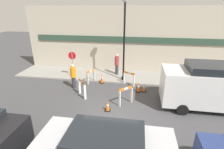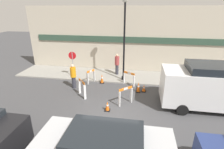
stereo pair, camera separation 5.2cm
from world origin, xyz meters
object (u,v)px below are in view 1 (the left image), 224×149
object	(u,v)px
stop_sign	(72,60)
person_worker	(73,76)
person_pedestrian	(117,63)
work_van	(215,85)
streetlamp_post	(124,29)

from	to	relation	value
stop_sign	person_worker	xyz separation A→B (m)	(0.72, -1.83, -0.54)
person_pedestrian	work_van	xyz separation A→B (m)	(5.95, -4.17, 0.37)
streetlamp_post	work_van	world-z (taller)	streetlamp_post
streetlamp_post	work_van	distance (m)	6.61
stop_sign	work_van	xyz separation A→B (m)	(9.33, -3.09, -0.07)
stop_sign	person_pedestrian	size ratio (longest dim) A/B	1.17
person_worker	stop_sign	bearing A→B (deg)	112.24
streetlamp_post	work_van	size ratio (longest dim) A/B	1.08
person_pedestrian	work_van	size ratio (longest dim) A/B	0.31
person_worker	streetlamp_post	bearing A→B (deg)	29.55
streetlamp_post	person_pedestrian	xyz separation A→B (m)	(-0.65, 1.10, -2.88)
person_worker	person_pedestrian	world-z (taller)	person_pedestrian
person_pedestrian	work_van	distance (m)	7.27
person_worker	work_van	bearing A→B (deg)	-7.42
streetlamp_post	person_worker	size ratio (longest dim) A/B	3.43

